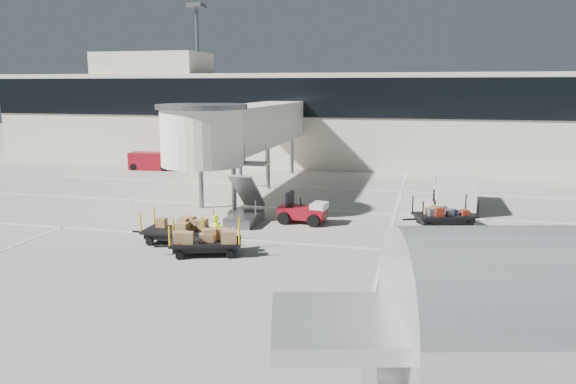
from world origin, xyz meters
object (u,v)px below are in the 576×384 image
Objects in this scene: suitcase_cart at (445,216)px; ground_worker at (216,233)px; baggage_tug at (304,212)px; minivan at (454,187)px; belt_loader at (152,161)px; box_cart_near at (205,241)px; box_cart_far at (177,230)px.

ground_worker is (-9.60, -6.94, 0.26)m from suitcase_cart.
minivan reaches higher than baggage_tug.
suitcase_cart is at bearing -34.58° from belt_loader.
suitcase_cart is 11.84m from ground_worker.
baggage_tug is at bearing 47.55° from box_cart_near.
suitcase_cart is 27.29m from belt_loader.
box_cart_near is 2.34m from box_cart_far.
minivan is 1.28× the size of belt_loader.
minivan is at bearing 39.42° from box_cart_far.
box_cart_far is at bearing 126.64° from box_cart_near.
belt_loader is at bearing 103.89° from box_cart_near.
box_cart_near is 0.64m from ground_worker.
box_cart_near is (-9.88, -7.48, 0.07)m from suitcase_cart.
baggage_tug reaches higher than ground_worker.
ground_worker is 0.39× the size of belt_loader.
minivan is (0.62, 4.72, 0.64)m from suitcase_cart.
minivan reaches higher than suitcase_cart.
suitcase_cart is at bearing -97.92° from minivan.
box_cart_far is 0.73× the size of minivan.
box_cart_near is at bearing -165.65° from suitcase_cart.
baggage_tug is at bearing -46.43° from belt_loader.
box_cart_far is (-11.80, -6.13, 0.06)m from suitcase_cart.
minivan reaches higher than box_cart_near.
suitcase_cart is 4.80m from minivan.
baggage_tug is at bearing 44.73° from box_cart_far.
baggage_tug is 1.61× the size of ground_worker.
box_cart_near is at bearing -61.47° from belt_loader.
box_cart_far is at bearing -175.30° from suitcase_cart.
box_cart_far is (-1.92, 1.34, -0.01)m from box_cart_near.
belt_loader is at bearing 118.30° from box_cart_far.
ground_worker is at bearing -21.75° from box_cart_far.
ground_worker reaches higher than suitcase_cart.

